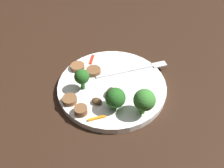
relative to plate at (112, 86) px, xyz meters
The scene contains 15 objects.
ground_plane 0.01m from the plate, ahead, with size 1.40×1.40×0.00m, color black.
plate is the anchor object (origin of this frame).
fork 0.08m from the plate, 33.41° to the left, with size 0.18×0.05×0.00m.
broccoli_floret_0 0.08m from the plate, behind, with size 0.03×0.03×0.05m.
broccoli_floret_1 0.11m from the plate, 57.95° to the right, with size 0.04×0.04×0.06m.
broccoli_floret_2 0.08m from the plate, 92.12° to the right, with size 0.04×0.04×0.05m.
sausage_slice_0 0.10m from the plate, 141.61° to the left, with size 0.03×0.03×0.01m, color brown.
sausage_slice_1 0.10m from the plate, 154.96° to the right, with size 0.03×0.03×0.01m, color brown.
sausage_slice_2 0.11m from the plate, 132.67° to the right, with size 0.03×0.03×0.02m, color brown.
sausage_slice_3 0.06m from the plate, 133.20° to the left, with size 0.03×0.03×0.01m, color brown.
mushroom_0 0.07m from the plate, 124.76° to the right, with size 0.02×0.02×0.01m, color #4C331E.
mushroom_1 0.09m from the plate, 33.58° to the right, with size 0.02×0.01×0.01m, color #4C331E.
mushroom_2 0.04m from the plate, 102.59° to the right, with size 0.03×0.02×0.01m, color #4C331E.
pepper_strip_0 0.10m from the plate, 115.27° to the left, with size 0.04×0.01×0.00m, color red.
pepper_strip_3 0.10m from the plate, 112.51° to the right, with size 0.04×0.00×0.00m, color orange.
Camera 1 is at (-0.04, -0.38, 0.40)m, focal length 37.84 mm.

